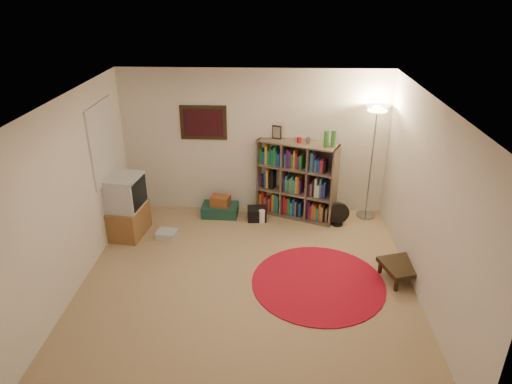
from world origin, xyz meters
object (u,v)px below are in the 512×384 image
floor_fan (338,214)px  suitcase (220,210)px  floor_lamp (376,126)px  side_table (403,267)px  tv_stand (127,207)px  bookshelf (296,181)px

floor_fan → suitcase: bearing=164.5°
floor_lamp → suitcase: 2.98m
side_table → floor_fan: bearing=115.2°
floor_lamp → floor_fan: bearing=-146.6°
side_table → floor_lamp: bearing=95.4°
tv_stand → suitcase: (1.39, 0.71, -0.39)m
suitcase → side_table: (2.72, -1.78, 0.11)m
bookshelf → tv_stand: bearing=-141.9°
bookshelf → side_table: size_ratio=2.41×
floor_fan → tv_stand: tv_stand is taller
floor_lamp → side_table: (0.17, -1.85, -1.42)m
floor_lamp → tv_stand: floor_lamp is taller
bookshelf → floor_fan: (0.71, -0.35, -0.44)m
tv_stand → side_table: 4.26m
floor_lamp → tv_stand: 4.18m
side_table → bookshelf: bearing=127.5°
floor_fan → side_table: (0.71, -1.50, -0.00)m
tv_stand → side_table: (4.12, -1.07, -0.28)m
bookshelf → floor_fan: bearing=-4.2°
suitcase → side_table: bearing=-31.2°
floor_fan → side_table: size_ratio=0.62×
floor_lamp → floor_fan: size_ratio=4.71×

